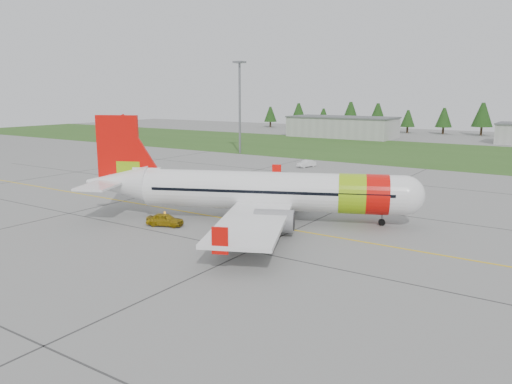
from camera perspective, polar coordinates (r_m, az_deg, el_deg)
The scene contains 9 objects.
ground at distance 49.87m, azimuth -10.32°, elevation -4.68°, with size 320.00×320.00×0.00m, color gray.
aircraft at distance 53.27m, azimuth 0.83°, elevation 0.09°, with size 34.95×33.18×11.17m.
follow_me_car at distance 52.21m, azimuth -10.41°, elevation -1.78°, with size 1.55×1.31×3.86m, color yellow.
service_van at distance 92.93m, azimuth 5.79°, elevation 4.04°, with size 1.37×1.29×3.92m, color silver.
grass_strip at distance 121.90m, azimuth 17.37°, elevation 4.38°, with size 320.00×50.00×0.03m, color #30561E.
taxi_guideline at distance 55.69m, azimuth -4.63°, elevation -2.84°, with size 120.00×0.25×0.02m, color gold.
hangar_west at distance 158.11m, azimuth 9.79°, elevation 7.28°, with size 32.00×14.00×6.00m, color #A8A8A3.
floodlight_mast at distance 113.31m, azimuth -1.87°, elevation 9.47°, with size 0.50×0.50×20.00m, color slate.
treeline at distance 175.87m, azimuth 22.65°, elevation 7.62°, with size 160.00×8.00×10.00m, color #1C3F14, non-canonical shape.
Camera 1 is at (33.41, -34.45, 13.54)m, focal length 35.00 mm.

